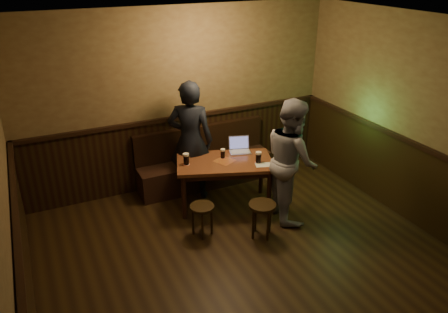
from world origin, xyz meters
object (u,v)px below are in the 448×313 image
object	(u,v)px
stool_left	(202,211)
pint_right	(258,157)
pint_left	(186,159)
bench	(204,166)
pub_table	(225,167)
person_grey	(291,160)
stool_right	(262,211)
pint_mid	(223,153)
person_suit	(191,141)
laptop	(240,148)

from	to	relation	value
stool_left	pint_right	bearing A→B (deg)	16.79
pint_left	bench	bearing A→B (deg)	49.85
bench	pub_table	xyz separation A→B (m)	(0.00, -0.77, 0.32)
stool_left	person_grey	size ratio (longest dim) A/B	0.25
stool_right	pint_mid	world-z (taller)	pint_mid
pub_table	person_suit	bearing A→B (deg)	143.37
pub_table	stool_left	size ratio (longest dim) A/B	3.52
person_suit	pint_right	bearing A→B (deg)	165.78
stool_right	person_grey	world-z (taller)	person_grey
stool_right	person_suit	distance (m)	1.58
stool_left	pint_right	xyz separation A→B (m)	(1.01, 0.30, 0.46)
pint_mid	pint_right	world-z (taller)	pint_right
laptop	person_grey	distance (m)	0.92
laptop	pint_right	bearing A→B (deg)	-66.01
pint_mid	person_suit	size ratio (longest dim) A/B	0.08
pint_right	pint_left	bearing A→B (deg)	158.11
person_grey	pub_table	bearing A→B (deg)	62.32
pub_table	person_grey	xyz separation A→B (m)	(0.72, -0.63, 0.24)
stool_left	pint_right	distance (m)	1.15
bench	pint_mid	bearing A→B (deg)	-88.36
stool_right	laptop	world-z (taller)	laptop
stool_left	pint_left	size ratio (longest dim) A/B	2.60
bench	pint_right	xyz separation A→B (m)	(0.41, -1.02, 0.50)
bench	stool_left	world-z (taller)	bench
laptop	person_suit	xyz separation A→B (m)	(-0.68, 0.28, 0.13)
pint_mid	laptop	size ratio (longest dim) A/B	0.39
pint_left	person_suit	distance (m)	0.43
stool_right	pint_mid	xyz separation A→B (m)	(-0.08, 1.03, 0.41)
pint_mid	person_grey	size ratio (longest dim) A/B	0.08
stool_right	pint_mid	bearing A→B (deg)	94.55
bench	person_suit	bearing A→B (deg)	-139.71
stool_left	laptop	world-z (taller)	laptop
pub_table	person_grey	distance (m)	0.98
pub_table	stool_left	distance (m)	0.87
stool_left	pint_mid	size ratio (longest dim) A/B	3.07
pint_mid	laptop	xyz separation A→B (m)	(0.33, 0.11, -0.01)
pint_left	laptop	xyz separation A→B (m)	(0.89, 0.09, -0.03)
stool_left	person_grey	world-z (taller)	person_grey
pint_left	pub_table	bearing A→B (deg)	-13.10
pint_left	person_grey	xyz separation A→B (m)	(1.26, -0.76, 0.05)
pint_mid	pint_right	distance (m)	0.53
bench	laptop	xyz separation A→B (m)	(0.35, -0.55, 0.48)
stool_left	person_grey	distance (m)	1.42
pint_right	person_grey	bearing A→B (deg)	-50.55
person_suit	pint_left	bearing A→B (deg)	90.62
bench	person_grey	distance (m)	1.67
stool_left	pint_mid	distance (m)	1.01
pint_left	pint_mid	size ratio (longest dim) A/B	1.18
stool_right	person_grey	size ratio (longest dim) A/B	0.28
bench	pint_mid	size ratio (longest dim) A/B	15.33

